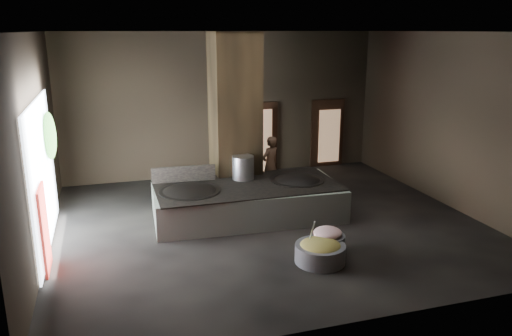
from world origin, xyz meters
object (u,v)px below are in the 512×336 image
object	(u,v)px
cook	(270,164)
meat_basin	(327,244)
wok_left	(190,194)
wok_right	(297,183)
stock_pot	(243,168)
veg_basin	(320,253)
hearth_platform	(247,201)

from	to	relation	value
cook	meat_basin	distance (m)	4.31
wok_left	wok_right	world-z (taller)	wok_left
stock_pot	wok_left	bearing A→B (deg)	-158.20
veg_basin	meat_basin	bearing A→B (deg)	47.42
cook	veg_basin	world-z (taller)	cook
wok_right	cook	distance (m)	1.69
wok_right	hearth_platform	bearing A→B (deg)	-177.88
wok_left	cook	size ratio (longest dim) A/B	0.88
cook	veg_basin	size ratio (longest dim) A/B	1.60
hearth_platform	wok_left	size ratio (longest dim) A/B	3.17
hearth_platform	veg_basin	xyz separation A→B (m)	(0.70, -2.88, -0.21)
hearth_platform	wok_right	size ratio (longest dim) A/B	3.41
stock_pot	cook	size ratio (longest dim) A/B	0.37
veg_basin	wok_left	bearing A→B (deg)	127.16
meat_basin	cook	bearing A→B (deg)	87.78
stock_pot	cook	bearing A→B (deg)	46.09
stock_pot	meat_basin	world-z (taller)	stock_pot
hearth_platform	cook	bearing A→B (deg)	58.62
wok_right	meat_basin	bearing A→B (deg)	-97.30
veg_basin	meat_basin	distance (m)	0.47
hearth_platform	cook	xyz separation A→B (m)	(1.18, 1.73, 0.42)
hearth_platform	wok_left	distance (m)	1.49
stock_pot	veg_basin	bearing A→B (deg)	-79.31
veg_basin	meat_basin	world-z (taller)	meat_basin
hearth_platform	veg_basin	bearing A→B (deg)	-73.35
wok_left	stock_pot	size ratio (longest dim) A/B	2.42
wok_left	wok_right	size ratio (longest dim) A/B	1.07
wok_left	wok_right	distance (m)	2.80
cook	veg_basin	bearing A→B (deg)	56.77
wok_left	meat_basin	distance (m)	3.55
wok_left	meat_basin	xyz separation A→B (m)	(2.47, -2.49, -0.55)
hearth_platform	wok_right	xyz separation A→B (m)	(1.35, 0.05, 0.35)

